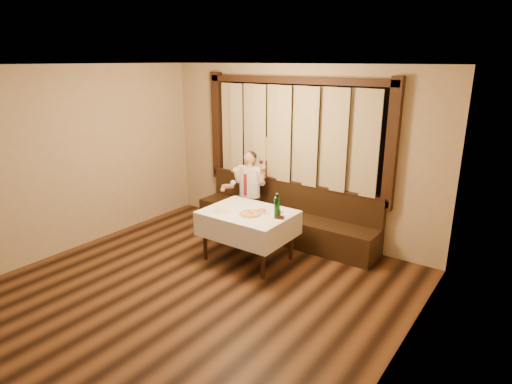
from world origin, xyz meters
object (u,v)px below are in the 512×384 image
Objects in this scene: pizza at (250,214)px; pasta_red at (261,210)px; seated_man at (247,185)px; banquette at (285,220)px; dining_table at (248,218)px; green_bottle at (277,208)px; cruet_caddy at (280,216)px; pasta_cream at (222,208)px.

pizza is 1.37× the size of pasta_red.
pasta_red is at bearing -43.91° from seated_man.
dining_table is at bearing -90.00° from banquette.
seated_man reaches higher than banquette.
pasta_red is (0.17, 0.09, 0.14)m from dining_table.
green_bottle reaches higher than pasta_red.
dining_table is 0.18m from pizza.
cruet_caddy is at bearing -36.74° from seated_man.
green_bottle reaches higher than cruet_caddy.
pizza is (0.11, -1.11, 0.46)m from banquette.
cruet_caddy is at bearing -62.27° from banquette.
dining_table is at bearing 29.38° from pasta_cream.
dining_table is at bearing 140.01° from pizza.
pasta_red is at bearing 167.04° from green_bottle.
cruet_caddy reaches higher than pizza.
cruet_caddy is (0.05, -0.01, -0.11)m from green_bottle.
banquette is 9.86× the size of pizza.
pizza is 0.24× the size of seated_man.
pasta_cream is (-0.44, -0.10, 0.02)m from pizza.
green_bottle reaches higher than pasta_cream.
pizza reaches higher than dining_table.
banquette is 0.86m from seated_man.
pasta_cream is 0.74× the size of green_bottle.
dining_table is 5.36× the size of pasta_red.
pasta_cream is at bearing -71.66° from seated_man.
pasta_red is 0.34m from green_bottle.
pizza is 0.92× the size of green_bottle.
pasta_cream is at bearing -167.37° from pizza.
green_bottle is at bearing 16.24° from pizza.
cruet_caddy is at bearing 13.17° from pasta_cream.
dining_table is 0.40m from pasta_cream.
pasta_cream is 0.85m from green_bottle.
seated_man is at bearing 136.09° from pasta_red.
banquette reaches higher than pasta_red.
pasta_cream is (-0.33, -1.21, 0.48)m from banquette.
banquette is 1.06m from pasta_red.
seated_man is at bearing -172.79° from banquette.
pizza is 0.19m from pasta_red.
green_bottle reaches higher than pizza.
green_bottle is at bearing 14.32° from pasta_cream.
dining_table is at bearing -53.12° from seated_man.
seated_man reaches higher than pasta_red.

